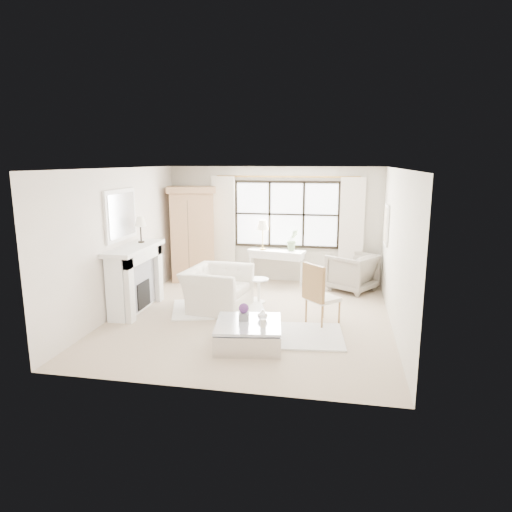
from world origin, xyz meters
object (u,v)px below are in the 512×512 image
Objects in this scene: armoire at (192,233)px; console_table at (276,267)px; club_armchair at (217,289)px; coffee_table at (248,334)px.

armoire is 2.15m from console_table.
armoire reaches higher than club_armchair.
armoire is 2.49m from club_armchair.
coffee_table is at bearing -142.70° from club_armchair.
armoire is 4.38m from coffee_table.
console_table is 1.09× the size of club_armchair.
club_armchair is (1.18, -2.07, -0.73)m from armoire.
armoire is 1.97× the size of coffee_table.
armoire is 1.64× the size of console_table.
console_table is at bearing -14.82° from club_armchair.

